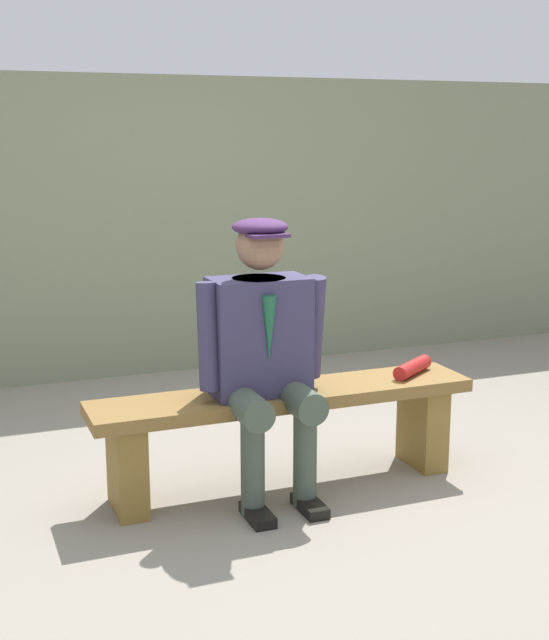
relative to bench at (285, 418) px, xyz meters
The scene contains 5 objects.
ground_plane 0.35m from the bench, ahead, with size 30.00×30.00×0.00m, color gray.
bench is the anchor object (origin of this frame).
seated_man 0.42m from the bench, 22.75° to the left, with size 0.63×0.56×1.33m.
rolled_magazine 0.73m from the bench, behind, with size 0.07×0.07×0.30m, color #B21E1E.
stadium_wall 2.47m from the bench, 90.00° to the right, with size 12.00×0.24×2.09m, color gray.
Camera 1 is at (1.51, 3.72, 1.71)m, focal length 48.74 mm.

